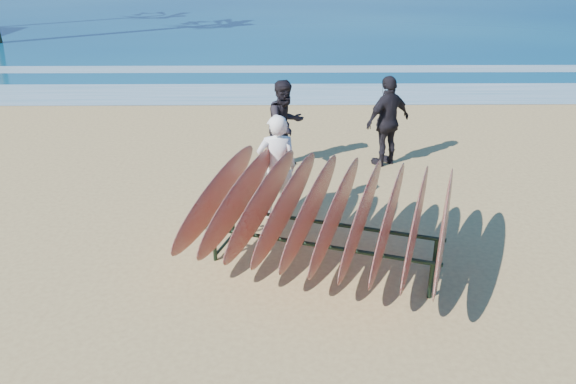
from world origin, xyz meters
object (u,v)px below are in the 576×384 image
surfboard_rack (324,209)px  person_dark_a (285,125)px  person_white (277,167)px  person_dark_b (388,121)px

surfboard_rack → person_dark_a: bearing=116.1°
surfboard_rack → person_white: person_white is taller
person_white → surfboard_rack: bearing=106.5°
person_white → person_dark_a: 2.23m
person_white → person_dark_a: bearing=-99.8°
surfboard_rack → person_white: size_ratio=2.27×
surfboard_rack → person_dark_a: 3.80m
person_dark_a → surfboard_rack: bearing=-119.5°
person_dark_b → person_white: bearing=14.2°
surfboard_rack → person_dark_a: size_ratio=2.25×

